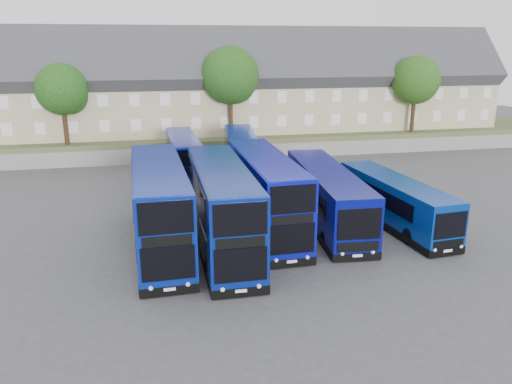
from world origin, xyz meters
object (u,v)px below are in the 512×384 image
object	(u,v)px
dd_front_left	(160,208)
tree_west	(64,91)
tree_east	(416,82)
tree_mid	(231,78)
dd_front_mid	(222,209)
tree_far	(433,74)
coach_east_a	(326,197)

from	to	relation	value
dd_front_left	tree_west	xyz separation A→B (m)	(-8.21, 22.80, 4.67)
dd_front_left	tree_east	world-z (taller)	tree_east
tree_mid	dd_front_left	bearing A→B (deg)	-108.49
tree_west	tree_east	world-z (taller)	tree_east
tree_west	tree_mid	bearing A→B (deg)	1.79
dd_front_mid	dd_front_left	bearing A→B (deg)	165.92
dd_front_left	dd_front_mid	size ratio (longest dim) A/B	1.01
tree_east	dd_front_mid	bearing A→B (deg)	-135.88
dd_front_left	tree_far	bearing A→B (deg)	39.29
dd_front_left	tree_mid	xyz separation A→B (m)	(7.79, 23.30, 5.68)
coach_east_a	tree_west	world-z (taller)	tree_west
dd_front_left	dd_front_mid	bearing A→B (deg)	-16.00
tree_mid	tree_far	world-z (taller)	tree_mid
dd_front_left	tree_west	size ratio (longest dim) A/B	1.61
dd_front_left	tree_far	size ratio (longest dim) A/B	1.42
coach_east_a	tree_mid	distance (m)	22.19
tree_mid	tree_far	bearing A→B (deg)	14.04
dd_front_mid	tree_mid	bearing A→B (deg)	79.52
coach_east_a	tree_west	distance (m)	28.44
tree_east	dd_front_left	bearing A→B (deg)	-140.64
coach_east_a	tree_far	size ratio (longest dim) A/B	1.51
dd_front_mid	tree_east	distance (m)	34.33
dd_front_left	tree_west	bearing A→B (deg)	107.68
dd_front_left	tree_east	distance (m)	36.30
dd_front_mid	tree_west	distance (m)	26.76
dd_front_mid	tree_mid	world-z (taller)	tree_mid
dd_front_left	tree_far	distance (m)	45.37
tree_east	tree_mid	bearing A→B (deg)	178.57
dd_front_left	tree_west	world-z (taller)	tree_west
dd_front_mid	tree_east	xyz separation A→B (m)	(24.38, 23.64, 5.02)
tree_east	tree_far	xyz separation A→B (m)	(6.00, 7.00, 0.34)
dd_front_mid	tree_mid	distance (m)	25.19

